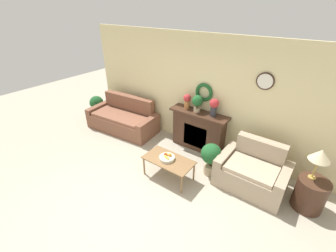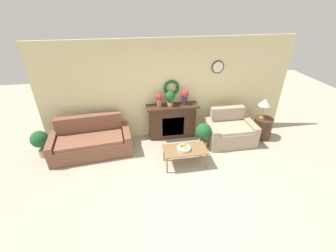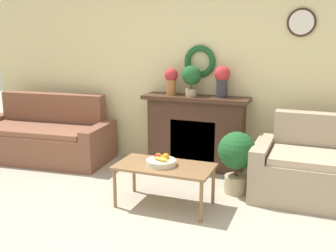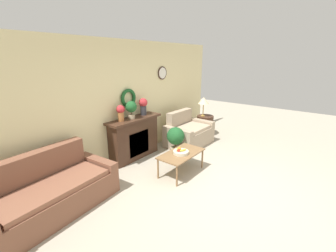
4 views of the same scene
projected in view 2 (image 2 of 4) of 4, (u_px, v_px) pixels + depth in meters
ground_plane at (192, 199)px, 4.54m from camera, size 16.00×16.00×0.00m
wall_back at (169, 90)px, 6.08m from camera, size 6.80×0.14×2.70m
fireplace at (172, 121)px, 6.34m from camera, size 1.42×0.41×0.99m
couch_left at (91, 142)px, 5.76m from camera, size 2.05×1.06×0.92m
loveseat_right at (230, 131)px, 6.20m from camera, size 1.29×0.89×0.91m
coffee_table at (185, 151)px, 5.27m from camera, size 1.02×0.54×0.45m
fruit_bowl at (184, 148)px, 5.22m from camera, size 0.32×0.32×0.12m
side_table_by_loveseat at (262, 128)px, 6.38m from camera, size 0.51×0.51×0.61m
table_lamp at (265, 103)px, 6.03m from camera, size 0.33×0.33×0.58m
vase_on_mantel_left at (159, 99)px, 5.94m from camera, size 0.18×0.18×0.36m
vase_on_mantel_right at (185, 96)px, 6.03m from camera, size 0.20×0.20×0.41m
potted_plant_on_mantel at (170, 97)px, 5.94m from camera, size 0.26×0.26×0.40m
potted_plant_floor_by_couch at (40, 141)px, 5.55m from camera, size 0.42×0.42×0.71m
potted_plant_floor_by_loveseat at (203, 133)px, 5.87m from camera, size 0.43×0.43×0.72m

